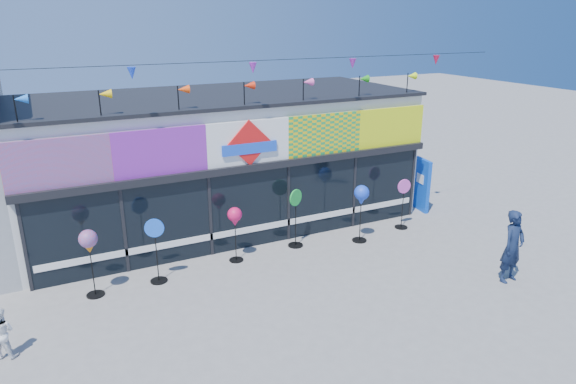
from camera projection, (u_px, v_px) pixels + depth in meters
ground at (307, 301)px, 12.09m from camera, size 80.00×80.00×0.00m
kite_shop at (220, 158)px, 16.48m from camera, size 16.00×5.70×5.31m
blue_sign at (421, 184)px, 17.60m from camera, size 0.27×0.91×1.81m
spinner_0 at (89, 244)px, 11.89m from camera, size 0.43×0.43×1.69m
spinner_1 at (156, 249)px, 12.69m from camera, size 0.47×0.43×1.70m
spinner_2 at (235, 218)px, 13.70m from camera, size 0.39×0.39×1.55m
spinner_3 at (296, 216)px, 14.72m from camera, size 0.46×0.44×1.74m
spinner_4 at (361, 197)px, 14.91m from camera, size 0.44×0.44×1.74m
spinner_5 at (403, 202)px, 16.05m from camera, size 0.45×0.41×1.61m
adult_man at (513, 246)px, 12.73m from camera, size 0.74×0.54×1.88m
child at (1, 333)px, 9.93m from camera, size 0.59×0.50×1.06m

